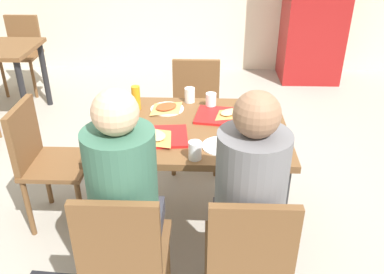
% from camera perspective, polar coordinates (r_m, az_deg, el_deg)
% --- Properties ---
extents(ground_plane, '(10.00, 10.00, 0.02)m').
position_cam_1_polar(ground_plane, '(2.92, 0.00, -11.68)').
color(ground_plane, '#9E998E').
extents(main_table, '(1.16, 0.87, 0.74)m').
position_cam_1_polar(main_table, '(2.54, 0.00, -0.40)').
color(main_table, brown).
rests_on(main_table, ground_plane).
extents(chair_near_left, '(0.40, 0.40, 0.86)m').
position_cam_1_polar(chair_near_left, '(2.00, -9.50, -15.38)').
color(chair_near_left, brown).
rests_on(chair_near_left, ground_plane).
extents(chair_near_right, '(0.40, 0.40, 0.86)m').
position_cam_1_polar(chair_near_right, '(1.98, 7.83, -15.87)').
color(chair_near_right, brown).
rests_on(chair_near_right, ground_plane).
extents(chair_far_side, '(0.40, 0.40, 0.86)m').
position_cam_1_polar(chair_far_side, '(3.33, 0.51, 4.38)').
color(chair_far_side, brown).
rests_on(chair_far_side, ground_plane).
extents(chair_left_end, '(0.40, 0.40, 0.86)m').
position_cam_1_polar(chair_left_end, '(2.81, -20.00, -2.52)').
color(chair_left_end, brown).
rests_on(chair_left_end, ground_plane).
extents(person_in_red, '(0.32, 0.42, 1.27)m').
position_cam_1_polar(person_in_red, '(1.95, -9.33, -7.29)').
color(person_in_red, '#383842').
rests_on(person_in_red, ground_plane).
extents(person_in_brown_jacket, '(0.32, 0.42, 1.27)m').
position_cam_1_polar(person_in_brown_jacket, '(1.92, 7.97, -7.68)').
color(person_in_brown_jacket, '#383842').
rests_on(person_in_brown_jacket, ground_plane).
extents(tray_red_near, '(0.38, 0.29, 0.02)m').
position_cam_1_polar(tray_red_near, '(2.37, -5.01, 0.04)').
color(tray_red_near, red).
rests_on(tray_red_near, main_table).
extents(tray_red_far, '(0.39, 0.31, 0.02)m').
position_cam_1_polar(tray_red_far, '(2.61, 4.55, 2.88)').
color(tray_red_far, red).
rests_on(tray_red_far, main_table).
extents(paper_plate_center, '(0.22, 0.22, 0.01)m').
position_cam_1_polar(paper_plate_center, '(2.72, -3.48, 3.93)').
color(paper_plate_center, white).
rests_on(paper_plate_center, main_table).
extents(paper_plate_near_edge, '(0.22, 0.22, 0.01)m').
position_cam_1_polar(paper_plate_near_edge, '(2.29, 4.13, -1.26)').
color(paper_plate_near_edge, white).
rests_on(paper_plate_near_edge, main_table).
extents(pizza_slice_a, '(0.29, 0.29, 0.02)m').
position_cam_1_polar(pizza_slice_a, '(2.35, -5.37, 0.16)').
color(pizza_slice_a, '#C68C47').
rests_on(pizza_slice_a, tray_red_near).
extents(pizza_slice_b, '(0.22, 0.22, 0.02)m').
position_cam_1_polar(pizza_slice_b, '(2.62, 5.19, 3.34)').
color(pizza_slice_b, '#C68C47').
rests_on(pizza_slice_b, tray_red_far).
extents(pizza_slice_c, '(0.26, 0.27, 0.02)m').
position_cam_1_polar(pizza_slice_c, '(2.71, -3.58, 4.15)').
color(pizza_slice_c, tan).
rests_on(pizza_slice_c, paper_plate_center).
extents(plastic_cup_a, '(0.07, 0.07, 0.10)m').
position_cam_1_polar(plastic_cup_a, '(2.81, -0.32, 5.87)').
color(plastic_cup_a, white).
rests_on(plastic_cup_a, main_table).
extents(plastic_cup_b, '(0.07, 0.07, 0.10)m').
position_cam_1_polar(plastic_cup_b, '(2.15, 0.41, -1.88)').
color(plastic_cup_b, white).
rests_on(plastic_cup_b, main_table).
extents(plastic_cup_c, '(0.07, 0.07, 0.10)m').
position_cam_1_polar(plastic_cup_c, '(2.59, -10.24, 3.28)').
color(plastic_cup_c, white).
rests_on(plastic_cup_c, main_table).
extents(plastic_cup_d, '(0.07, 0.07, 0.10)m').
position_cam_1_polar(plastic_cup_d, '(2.73, 2.65, 5.10)').
color(plastic_cup_d, white).
rests_on(plastic_cup_d, main_table).
extents(soda_can, '(0.07, 0.07, 0.12)m').
position_cam_1_polar(soda_can, '(2.52, 11.25, 2.73)').
color(soda_can, '#B7BCC6').
rests_on(soda_can, main_table).
extents(condiment_bottle, '(0.06, 0.06, 0.16)m').
position_cam_1_polar(condiment_bottle, '(2.72, -7.79, 5.42)').
color(condiment_bottle, orange).
rests_on(condiment_bottle, main_table).
extents(foil_bundle, '(0.10, 0.10, 0.10)m').
position_cam_1_polar(foil_bundle, '(2.52, -11.26, 2.42)').
color(foil_bundle, silver).
rests_on(foil_bundle, main_table).
extents(drink_fridge, '(0.70, 0.60, 1.90)m').
position_cam_1_polar(drink_fridge, '(5.31, 16.90, 17.55)').
color(drink_fridge, maroon).
rests_on(drink_fridge, ground_plane).
extents(background_chair_far, '(0.40, 0.40, 0.86)m').
position_cam_1_polar(background_chair_far, '(5.22, -22.49, 11.37)').
color(background_chair_far, brown).
rests_on(background_chair_far, ground_plane).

